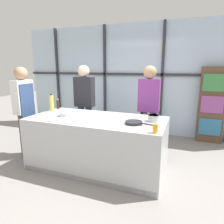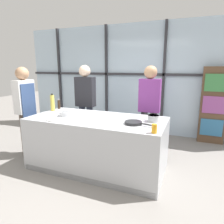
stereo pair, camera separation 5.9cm
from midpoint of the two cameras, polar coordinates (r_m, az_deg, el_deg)
ground_plane at (r=3.66m, az=-3.72°, el=-15.34°), size 18.00×18.00×0.00m
back_window_wall at (r=5.34m, az=6.58°, el=9.25°), size 6.40×0.10×2.80m
bookshelf at (r=5.05m, az=27.28°, el=1.61°), size 0.55×0.19×1.73m
demo_island at (r=3.47m, az=-3.82°, el=-8.85°), size 2.27×1.06×0.89m
chef at (r=4.14m, az=-23.12°, el=1.71°), size 0.24×0.39×1.72m
spectator_far_left at (r=4.39m, az=-7.20°, el=3.39°), size 0.42×0.25×1.76m
spectator_center_left at (r=3.92m, az=11.05°, el=2.15°), size 0.40×0.24×1.75m
frying_pan at (r=2.98m, az=6.78°, el=-3.03°), size 0.46×0.26×0.04m
saucepan at (r=3.17m, az=12.21°, el=-1.70°), size 0.28×0.26×0.10m
white_plate at (r=3.33m, az=-15.43°, el=-2.02°), size 0.27×0.27×0.01m
mixing_bowl at (r=3.54m, az=-12.63°, el=-0.48°), size 0.22×0.22×0.07m
oil_bottle at (r=4.00m, az=-16.26°, el=2.56°), size 0.08×0.08×0.33m
pepper_grinder at (r=4.18m, az=-14.53°, el=2.18°), size 0.05×0.05×0.20m
juice_glass_near at (r=2.62m, az=12.64°, el=-4.68°), size 0.07×0.07×0.12m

